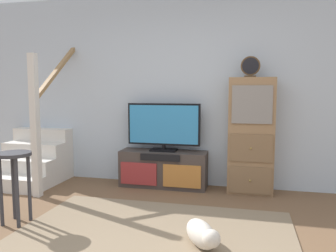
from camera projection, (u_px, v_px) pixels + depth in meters
name	position (u px, v px, depth m)	size (l,w,h in m)	color
back_wall	(188.00, 90.00, 4.75)	(6.40, 0.12, 2.70)	silver
area_rug	(153.00, 236.00, 3.09)	(2.60, 1.80, 0.01)	#847056
media_console	(163.00, 169.00, 4.68)	(1.21, 0.38, 0.50)	#423833
television	(164.00, 126.00, 4.63)	(1.02, 0.22, 0.66)	black
side_cabinet	(251.00, 136.00, 4.36)	(0.58, 0.38, 1.51)	#93704C
desk_clock	(250.00, 67.00, 4.26)	(0.24, 0.08, 0.27)	#4C3823
staircase	(41.00, 154.00, 5.12)	(1.00, 1.36, 2.20)	silver
bar_stool_near	(14.00, 171.00, 3.36)	(0.34, 0.34, 0.73)	#333338
dog	(202.00, 234.00, 2.88)	(0.40, 0.49, 0.23)	beige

